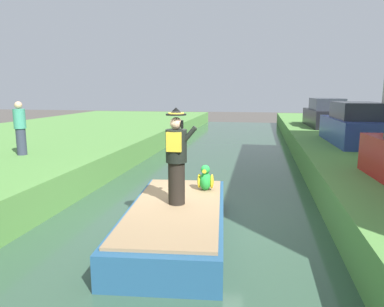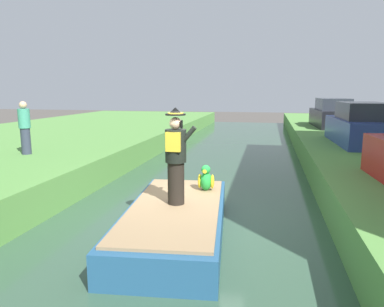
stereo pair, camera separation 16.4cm
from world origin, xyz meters
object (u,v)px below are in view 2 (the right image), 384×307
parked_car_dark (332,115)px  person_pirate (176,157)px  parked_car_blue (361,127)px  person_bystander (25,128)px  parrot_plush (206,179)px  boat (175,221)px

parked_car_dark → person_pirate: bearing=-110.1°
parked_car_blue → person_bystander: person_bystander is taller
person_pirate → parrot_plush: bearing=59.0°
parked_car_blue → person_bystander: bearing=-157.3°
parrot_plush → person_bystander: (-5.90, 1.98, 0.80)m
boat → parrot_plush: size_ratio=7.65×
parrot_plush → person_bystander: 6.27m
person_pirate → parked_car_blue: bearing=46.3°
person_pirate → parrot_plush: size_ratio=3.25×
person_pirate → parked_car_blue: 8.90m
person_pirate → parked_car_dark: size_ratio=0.45×
parrot_plush → parked_car_blue: (4.55, 6.35, 0.62)m
boat → person_pirate: bearing=94.6°
boat → person_bystander: person_bystander is taller
parrot_plush → person_pirate: bearing=-111.1°
parrot_plush → parked_car_blue: size_ratio=0.14×
parked_car_blue → person_bystander: 11.33m
boat → person_pirate: size_ratio=2.36×
parrot_plush → boat: bearing=-108.9°
boat → person_bystander: bearing=150.4°
person_pirate → person_bystander: bearing=141.3°
boat → parked_car_dark: parked_car_dark is taller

